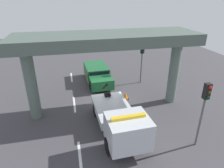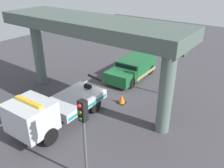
% 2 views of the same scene
% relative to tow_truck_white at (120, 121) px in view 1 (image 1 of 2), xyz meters
% --- Properties ---
extents(ground_plane, '(60.00, 40.00, 0.10)m').
position_rel_tow_truck_white_xyz_m(ground_plane, '(-4.76, -0.03, -1.25)').
color(ground_plane, '#423F44').
extents(lane_stripe_west, '(2.60, 0.16, 0.01)m').
position_rel_tow_truck_white_xyz_m(lane_stripe_west, '(-10.76, -2.65, -1.20)').
color(lane_stripe_west, silver).
rests_on(lane_stripe_west, ground).
extents(lane_stripe_mid, '(2.60, 0.16, 0.01)m').
position_rel_tow_truck_white_xyz_m(lane_stripe_mid, '(-4.76, -2.65, -1.20)').
color(lane_stripe_mid, silver).
rests_on(lane_stripe_mid, ground).
extents(lane_stripe_east, '(2.60, 0.16, 0.01)m').
position_rel_tow_truck_white_xyz_m(lane_stripe_east, '(1.24, -2.65, -1.20)').
color(lane_stripe_east, silver).
rests_on(lane_stripe_east, ground).
extents(tow_truck_white, '(7.29, 2.59, 2.46)m').
position_rel_tow_truck_white_xyz_m(tow_truck_white, '(0.00, 0.00, 0.00)').
color(tow_truck_white, silver).
rests_on(tow_truck_white, ground).
extents(towed_van_green, '(5.27, 2.37, 1.58)m').
position_rel_tow_truck_white_xyz_m(towed_van_green, '(-9.00, -0.03, -0.42)').
color(towed_van_green, '#195B2D').
rests_on(towed_van_green, ground).
extents(overpass_structure, '(3.60, 12.85, 5.89)m').
position_rel_tow_truck_white_xyz_m(overpass_structure, '(-3.56, -0.03, 3.84)').
color(overpass_structure, '#596B60').
rests_on(overpass_structure, ground).
extents(traffic_light_near, '(0.39, 0.32, 4.00)m').
position_rel_tow_truck_white_xyz_m(traffic_light_near, '(-7.74, 4.26, 1.72)').
color(traffic_light_near, '#515456').
rests_on(traffic_light_near, ground).
extents(traffic_light_far, '(0.39, 0.32, 4.06)m').
position_rel_tow_truck_white_xyz_m(traffic_light_far, '(1.76, 4.26, 1.77)').
color(traffic_light_far, '#515456').
rests_on(traffic_light_far, ground).
extents(traffic_cone_orange, '(0.54, 0.54, 0.64)m').
position_rel_tow_truck_white_xyz_m(traffic_cone_orange, '(-4.72, 1.75, -0.90)').
color(traffic_cone_orange, orange).
rests_on(traffic_cone_orange, ground).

